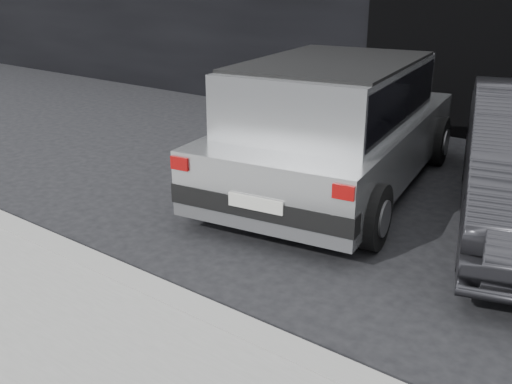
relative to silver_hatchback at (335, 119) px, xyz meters
The scene contains 6 objects.
ground 1.12m from the silver_hatchback, 115.23° to the right, with size 80.00×80.00×0.00m, color black.
garage_opening 3.46m from the silver_hatchback, 78.16° to the left, with size 4.00×0.10×2.60m, color black.
curb 3.40m from the silver_hatchback, 77.66° to the right, with size 18.00×0.25×0.12m, color gray.
silver_hatchback is the anchor object (origin of this frame).
cat_siamese 1.53m from the silver_hatchback, 105.07° to the right, with size 0.26×0.74×0.25m.
cat_white 1.75m from the silver_hatchback, 101.83° to the right, with size 0.83×0.47×0.41m.
Camera 1 is at (3.63, -5.37, 2.51)m, focal length 40.00 mm.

